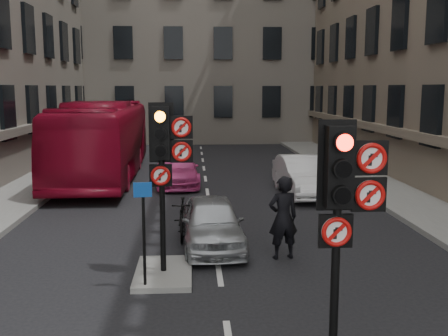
{
  "coord_description": "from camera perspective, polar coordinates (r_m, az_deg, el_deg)",
  "views": [
    {
      "loc": [
        -0.55,
        -5.82,
        4.0
      ],
      "look_at": [
        -0.0,
        3.25,
        2.6
      ],
      "focal_mm": 42.0,
      "sensor_mm": 36.0,
      "label": 1
    }
  ],
  "objects": [
    {
      "name": "motorcyclist",
      "position": [
        12.38,
        6.45,
        -5.38
      ],
      "size": [
        0.8,
        0.6,
        1.97
      ],
      "primitive_type": "imported",
      "rotation": [
        0.0,
        0.0,
        3.33
      ],
      "color": "black",
      "rests_on": "ground"
    },
    {
      "name": "car_silver",
      "position": [
        13.26,
        -1.33,
        -5.93
      ],
      "size": [
        1.69,
        3.8,
        1.27
      ],
      "primitive_type": "imported",
      "rotation": [
        0.0,
        0.0,
        0.05
      ],
      "color": "#A5A8AC",
      "rests_on": "ground"
    },
    {
      "name": "bus_red",
      "position": [
        23.81,
        -13.0,
        3.01
      ],
      "size": [
        3.07,
        12.28,
        3.41
      ],
      "primitive_type": "imported",
      "rotation": [
        0.0,
        0.0,
        0.02
      ],
      "color": "maroon",
      "rests_on": "ground"
    },
    {
      "name": "building_far",
      "position": [
        44.23,
        -2.82,
        16.56
      ],
      "size": [
        30.0,
        14.0,
        20.0
      ],
      "primitive_type": "cube",
      "color": "slate",
      "rests_on": "ground"
    },
    {
      "name": "car_white",
      "position": [
        19.8,
        8.59,
        -0.84
      ],
      "size": [
        1.68,
        4.48,
        1.46
      ],
      "primitive_type": "imported",
      "rotation": [
        0.0,
        0.0,
        0.03
      ],
      "color": "white",
      "rests_on": "ground"
    },
    {
      "name": "signal_far",
      "position": [
        10.9,
        -6.39,
        1.87
      ],
      "size": [
        0.91,
        0.4,
        3.58
      ],
      "color": "black",
      "rests_on": "centre_island"
    },
    {
      "name": "motorcycle",
      "position": [
        14.05,
        -4.55,
        -5.56
      ],
      "size": [
        0.54,
        1.78,
        1.06
      ],
      "primitive_type": "imported",
      "rotation": [
        0.0,
        0.0,
        -0.03
      ],
      "color": "black",
      "rests_on": "ground"
    },
    {
      "name": "centre_island",
      "position": [
        11.53,
        -6.59,
        -11.27
      ],
      "size": [
        1.2,
        2.0,
        0.12
      ],
      "primitive_type": "cube",
      "color": "gray",
      "rests_on": "ground"
    },
    {
      "name": "info_sign",
      "position": [
        10.36,
        -8.76,
        -5.53
      ],
      "size": [
        0.36,
        0.12,
        2.07
      ],
      "rotation": [
        0.0,
        0.0,
        0.11
      ],
      "color": "black",
      "rests_on": "centre_island"
    },
    {
      "name": "signal_near",
      "position": [
        7.25,
        12.96,
        -2.74
      ],
      "size": [
        0.91,
        0.4,
        3.58
      ],
      "color": "black",
      "rests_on": "ground"
    },
    {
      "name": "pavement_right",
      "position": [
        19.82,
        19.68,
        -3.16
      ],
      "size": [
        3.0,
        50.0,
        0.16
      ],
      "primitive_type": "cube",
      "color": "gray",
      "rests_on": "ground"
    },
    {
      "name": "car_pink",
      "position": [
        21.75,
        -5.15,
        -0.21
      ],
      "size": [
        1.99,
        4.36,
        1.24
      ],
      "primitive_type": "imported",
      "rotation": [
        0.0,
        0.0,
        0.06
      ],
      "color": "#CC3C84",
      "rests_on": "ground"
    }
  ]
}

